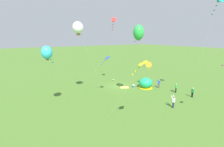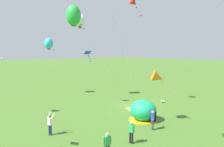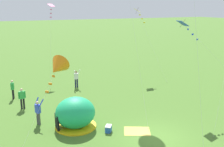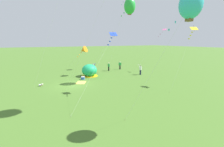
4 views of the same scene
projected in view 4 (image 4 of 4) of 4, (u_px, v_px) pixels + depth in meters
name	position (u px, v px, depth m)	size (l,w,h in m)	color
ground_plane	(74.00, 85.00, 20.93)	(300.00, 300.00, 0.00)	#477028
popup_tent	(89.00, 71.00, 25.89)	(2.81, 2.81, 2.10)	#1EAD6B
picnic_blanket	(81.00, 83.00, 22.04)	(1.70, 1.30, 0.01)	gold
cooler_box	(83.00, 78.00, 23.84)	(0.62, 0.64, 0.44)	#2659B2
toddler_crawling	(41.00, 85.00, 20.27)	(0.35, 0.55, 0.32)	white
person_flying_kite	(93.00, 68.00, 28.46)	(0.63, 0.72, 1.89)	#4C4C51
person_far_back	(109.00, 66.00, 30.51)	(0.59, 0.29, 1.72)	black
person_near_tent	(120.00, 65.00, 32.13)	(0.34, 0.57, 1.72)	black
person_arms_raised	(140.00, 69.00, 27.04)	(0.68, 0.51, 1.89)	#1E2347
kite_yellow	(193.00, 31.00, 19.20)	(1.71, 5.23, 7.97)	silver
kite_pink	(163.00, 32.00, 28.78)	(2.29, 5.81, 8.44)	silver
kite_orange	(83.00, 50.00, 25.97)	(4.33, 4.11, 5.18)	silver
kite_green	(130.00, 6.00, 20.31)	(2.56, 7.32, 11.72)	silver
kite_cyan	(191.00, 5.00, 8.87)	(3.23, 3.53, 8.96)	silver
kite_blue	(112.00, 37.00, 16.70)	(4.64, 6.48, 7.09)	silver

